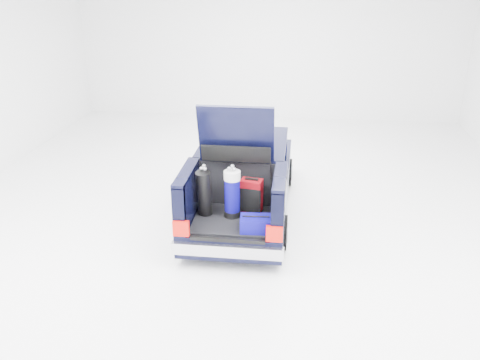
# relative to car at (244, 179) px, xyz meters

# --- Properties ---
(ground) EXTENTS (14.00, 14.00, 0.00)m
(ground) POSITION_rel_car_xyz_m (0.00, -0.11, -0.67)
(ground) COLOR white
(ground) RESTS_ON ground
(car) EXTENTS (1.87, 4.65, 2.47)m
(car) POSITION_rel_car_xyz_m (0.00, 0.00, 0.00)
(car) COLOR black
(car) RESTS_ON ground
(red_suitcase) EXTENTS (0.40, 0.29, 0.60)m
(red_suitcase) POSITION_rel_car_xyz_m (0.28, -1.24, 0.21)
(red_suitcase) COLOR #6A0309
(red_suitcase) RESTS_ON car
(black_golf_bag) EXTENTS (0.30, 0.37, 0.91)m
(black_golf_bag) POSITION_rel_car_xyz_m (-0.50, -1.50, 0.34)
(black_golf_bag) COLOR black
(black_golf_bag) RESTS_ON car
(blue_golf_bag) EXTENTS (0.36, 0.36, 0.93)m
(blue_golf_bag) POSITION_rel_car_xyz_m (-0.02, -1.50, 0.35)
(blue_golf_bag) COLOR black
(blue_golf_bag) RESTS_ON car
(blue_duffel) EXTENTS (0.52, 0.36, 0.26)m
(blue_duffel) POSITION_rel_car_xyz_m (0.42, -1.96, 0.05)
(blue_duffel) COLOR #090463
(blue_duffel) RESTS_ON car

